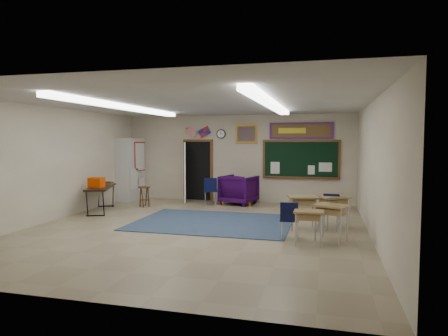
% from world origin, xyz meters
% --- Properties ---
extents(floor, '(9.00, 9.00, 0.00)m').
position_xyz_m(floor, '(0.00, 0.00, 0.00)').
color(floor, gray).
rests_on(floor, ground).
extents(back_wall, '(8.00, 0.04, 3.00)m').
position_xyz_m(back_wall, '(0.00, 4.50, 1.50)').
color(back_wall, beige).
rests_on(back_wall, floor).
extents(front_wall, '(8.00, 0.04, 3.00)m').
position_xyz_m(front_wall, '(0.00, -4.50, 1.50)').
color(front_wall, beige).
rests_on(front_wall, floor).
extents(left_wall, '(0.04, 9.00, 3.00)m').
position_xyz_m(left_wall, '(-4.00, 0.00, 1.50)').
color(left_wall, beige).
rests_on(left_wall, floor).
extents(right_wall, '(0.04, 9.00, 3.00)m').
position_xyz_m(right_wall, '(4.00, 0.00, 1.50)').
color(right_wall, beige).
rests_on(right_wall, floor).
extents(ceiling, '(8.00, 9.00, 0.04)m').
position_xyz_m(ceiling, '(0.00, 0.00, 3.00)').
color(ceiling, beige).
rests_on(ceiling, back_wall).
extents(area_rug, '(4.00, 3.00, 0.02)m').
position_xyz_m(area_rug, '(0.20, 0.80, 0.01)').
color(area_rug, '#303F5B').
rests_on(area_rug, floor).
extents(fluorescent_strips, '(3.86, 6.00, 0.10)m').
position_xyz_m(fluorescent_strips, '(0.00, 0.00, 2.94)').
color(fluorescent_strips, white).
rests_on(fluorescent_strips, ceiling).
extents(doorway, '(1.10, 0.89, 2.16)m').
position_xyz_m(doorway, '(-1.50, 4.35, 1.06)').
color(doorway, black).
rests_on(doorway, back_wall).
extents(chalkboard, '(2.55, 0.14, 1.30)m').
position_xyz_m(chalkboard, '(2.20, 4.46, 1.46)').
color(chalkboard, brown).
rests_on(chalkboard, back_wall).
extents(bulletin_board, '(2.10, 0.05, 0.55)m').
position_xyz_m(bulletin_board, '(2.20, 4.47, 2.45)').
color(bulletin_board, '#9F0D0E').
rests_on(bulletin_board, back_wall).
extents(framed_art_print, '(0.75, 0.05, 0.65)m').
position_xyz_m(framed_art_print, '(0.35, 4.47, 2.35)').
color(framed_art_print, '#9D6C1E').
rests_on(framed_art_print, back_wall).
extents(wall_clock, '(0.32, 0.05, 0.32)m').
position_xyz_m(wall_clock, '(-0.55, 4.47, 2.35)').
color(wall_clock, black).
rests_on(wall_clock, back_wall).
extents(wall_flags, '(1.16, 0.06, 0.70)m').
position_xyz_m(wall_flags, '(-1.40, 4.44, 2.48)').
color(wall_flags, red).
rests_on(wall_flags, back_wall).
extents(storage_cabinet, '(0.59, 1.25, 2.20)m').
position_xyz_m(storage_cabinet, '(-3.71, 3.85, 1.10)').
color(storage_cabinet, '#B7B7B2').
rests_on(storage_cabinet, floor).
extents(wingback_armchair, '(1.28, 1.31, 0.98)m').
position_xyz_m(wingback_armchair, '(0.22, 3.89, 0.49)').
color(wingback_armchair, '#230534').
rests_on(wingback_armchair, floor).
extents(student_chair_reading, '(0.56, 0.56, 0.92)m').
position_xyz_m(student_chair_reading, '(-0.63, 3.44, 0.46)').
color(student_chair_reading, black).
rests_on(student_chair_reading, floor).
extents(student_chair_desk_a, '(0.43, 0.43, 0.83)m').
position_xyz_m(student_chair_desk_a, '(2.28, -0.48, 0.41)').
color(student_chair_desk_a, black).
rests_on(student_chair_desk_a, floor).
extents(student_chair_desk_b, '(0.45, 0.45, 0.84)m').
position_xyz_m(student_chair_desk_b, '(3.15, 0.66, 0.42)').
color(student_chair_desk_b, black).
rests_on(student_chair_desk_b, floor).
extents(student_desk_front_left, '(0.77, 0.65, 0.81)m').
position_xyz_m(student_desk_front_left, '(2.50, 0.56, 0.45)').
color(student_desk_front_left, '#9D7D49').
rests_on(student_desk_front_left, floor).
extents(student_desk_front_right, '(0.82, 0.76, 0.79)m').
position_xyz_m(student_desk_front_right, '(3.22, 0.86, 0.44)').
color(student_desk_front_right, '#9D7D49').
rests_on(student_desk_front_right, floor).
extents(student_desk_back_left, '(0.60, 0.46, 0.71)m').
position_xyz_m(student_desk_back_left, '(2.70, -0.85, 0.40)').
color(student_desk_back_left, '#9D7D49').
rests_on(student_desk_back_left, floor).
extents(student_desk_back_right, '(0.79, 0.70, 0.78)m').
position_xyz_m(student_desk_back_right, '(3.15, -0.42, 0.44)').
color(student_desk_back_right, '#9D7D49').
rests_on(student_desk_back_right, floor).
extents(folding_table, '(1.21, 1.92, 1.04)m').
position_xyz_m(folding_table, '(-3.51, 1.55, 0.41)').
color(folding_table, black).
rests_on(folding_table, floor).
extents(wooden_stool, '(0.37, 0.37, 0.65)m').
position_xyz_m(wooden_stool, '(-2.61, 2.62, 0.34)').
color(wooden_stool, '#4A2916').
rests_on(wooden_stool, floor).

